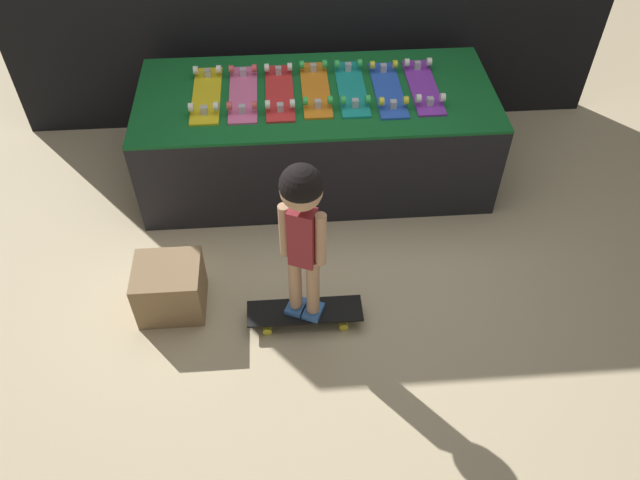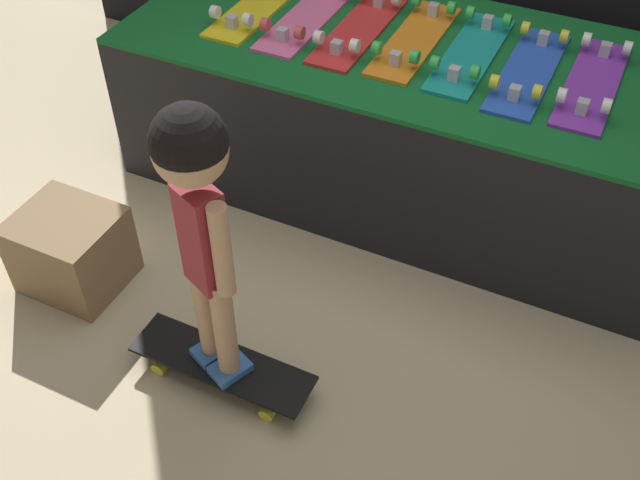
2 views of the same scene
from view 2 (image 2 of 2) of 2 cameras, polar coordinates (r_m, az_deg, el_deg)
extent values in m
plane|color=beige|center=(3.10, 2.30, -1.22)|extent=(16.00, 16.00, 0.00)
cube|color=black|center=(3.30, 6.51, 9.20)|extent=(2.34, 1.02, 0.66)
cube|color=#146028|center=(3.11, 7.02, 14.38)|extent=(2.34, 1.02, 0.02)
cube|color=yellow|center=(3.37, -4.72, 17.30)|extent=(0.18, 0.66, 0.01)
cube|color=#B7B7BC|center=(3.19, -6.73, 16.20)|extent=(0.04, 0.04, 0.05)
cylinder|color=white|center=(3.14, -5.52, 16.37)|extent=(0.03, 0.05, 0.05)
cylinder|color=white|center=(3.22, -7.99, 16.83)|extent=(0.03, 0.05, 0.05)
cube|color=pink|center=(3.27, -1.00, 16.53)|extent=(0.18, 0.66, 0.01)
cube|color=#B7B7BC|center=(3.08, -2.87, 15.37)|extent=(0.04, 0.04, 0.05)
cylinder|color=#D84C4C|center=(3.04, -1.56, 15.51)|extent=(0.03, 0.05, 0.05)
cylinder|color=#D84C4C|center=(3.10, -4.19, 16.06)|extent=(0.03, 0.05, 0.05)
cube|color=red|center=(3.18, 2.96, 15.67)|extent=(0.18, 0.66, 0.01)
cube|color=#B7B7BC|center=(3.35, 4.54, 17.72)|extent=(0.04, 0.04, 0.05)
cube|color=#B7B7BC|center=(2.99, 1.27, 14.47)|extent=(0.04, 0.04, 0.05)
cylinder|color=white|center=(2.95, 2.67, 14.57)|extent=(0.03, 0.05, 0.05)
cylinder|color=white|center=(3.01, -0.09, 15.20)|extent=(0.03, 0.05, 0.05)
cube|color=orange|center=(3.13, 7.21, 14.85)|extent=(0.18, 0.66, 0.01)
cube|color=#B7B7BC|center=(3.30, 8.64, 16.95)|extent=(0.04, 0.04, 0.05)
cylinder|color=green|center=(3.27, 10.00, 17.02)|extent=(0.03, 0.05, 0.05)
cylinder|color=green|center=(3.31, 7.38, 17.65)|extent=(0.03, 0.05, 0.05)
cube|color=#B7B7BC|center=(2.93, 5.75, 13.60)|extent=(0.04, 0.04, 0.05)
cylinder|color=green|center=(2.90, 7.23, 13.67)|extent=(0.03, 0.05, 0.05)
cylinder|color=green|center=(2.94, 4.36, 14.38)|extent=(0.03, 0.05, 0.05)
cube|color=teal|center=(3.07, 11.40, 13.71)|extent=(0.18, 0.66, 0.01)
cube|color=#B7B7BC|center=(3.24, 12.67, 15.88)|extent=(0.04, 0.04, 0.05)
cylinder|color=green|center=(3.22, 14.08, 15.92)|extent=(0.03, 0.05, 0.05)
cylinder|color=green|center=(3.24, 11.40, 16.62)|extent=(0.03, 0.05, 0.05)
cube|color=#B7B7BC|center=(2.87, 10.18, 12.37)|extent=(0.04, 0.04, 0.05)
cylinder|color=green|center=(2.84, 11.73, 12.40)|extent=(0.03, 0.05, 0.05)
cylinder|color=green|center=(2.87, 8.77, 13.20)|extent=(0.03, 0.05, 0.05)
cube|color=blue|center=(3.00, 15.57, 12.24)|extent=(0.18, 0.66, 0.01)
cube|color=#B7B7BC|center=(3.18, 16.67, 14.51)|extent=(0.04, 0.04, 0.05)
cylinder|color=yellow|center=(3.16, 18.13, 14.52)|extent=(0.03, 0.05, 0.05)
cylinder|color=yellow|center=(3.18, 15.40, 15.29)|extent=(0.03, 0.05, 0.05)
cube|color=#B7B7BC|center=(2.80, 14.60, 10.79)|extent=(0.04, 0.04, 0.05)
cylinder|color=yellow|center=(2.78, 16.22, 10.78)|extent=(0.03, 0.05, 0.05)
cylinder|color=yellow|center=(2.80, 13.18, 11.66)|extent=(0.03, 0.05, 0.05)
cube|color=purple|center=(3.00, 20.02, 11.08)|extent=(0.18, 0.66, 0.01)
cube|color=#B7B7BC|center=(3.17, 20.91, 13.40)|extent=(0.04, 0.04, 0.05)
cylinder|color=white|center=(3.16, 22.39, 13.38)|extent=(0.03, 0.05, 0.05)
cylinder|color=white|center=(3.17, 19.66, 14.21)|extent=(0.03, 0.05, 0.05)
cube|color=#B7B7BC|center=(2.80, 19.35, 9.55)|extent=(0.04, 0.04, 0.05)
cylinder|color=white|center=(2.78, 21.00, 9.51)|extent=(0.03, 0.05, 0.05)
cylinder|color=white|center=(2.79, 17.95, 10.45)|extent=(0.03, 0.05, 0.05)
cube|color=black|center=(2.65, -7.49, -9.30)|extent=(0.66, 0.18, 0.01)
cube|color=#B7B7BC|center=(2.61, -3.25, -11.45)|extent=(0.04, 0.04, 0.05)
cylinder|color=yellow|center=(2.67, -2.42, -10.52)|extent=(0.05, 0.03, 0.05)
cylinder|color=yellow|center=(2.59, -4.06, -13.04)|extent=(0.05, 0.03, 0.05)
cube|color=#B7B7BC|center=(2.77, -11.32, -8.03)|extent=(0.04, 0.04, 0.05)
cylinder|color=yellow|center=(2.82, -10.36, -7.25)|extent=(0.05, 0.03, 0.05)
cylinder|color=yellow|center=(2.75, -12.16, -9.49)|extent=(0.05, 0.03, 0.05)
cube|color=#3870C6|center=(2.61, -6.86, -9.70)|extent=(0.14, 0.16, 0.03)
cylinder|color=tan|center=(2.43, -7.30, -6.57)|extent=(0.07, 0.07, 0.42)
cube|color=#3870C6|center=(2.66, -8.19, -8.31)|extent=(0.14, 0.16, 0.03)
cylinder|color=tan|center=(2.49, -8.70, -5.15)|extent=(0.07, 0.07, 0.42)
cube|color=maroon|center=(2.20, -8.91, 0.20)|extent=(0.16, 0.14, 0.36)
cylinder|color=tan|center=(2.13, -7.49, -0.85)|extent=(0.06, 0.06, 0.33)
cylinder|color=tan|center=(2.26, -10.33, 1.77)|extent=(0.06, 0.06, 0.33)
sphere|color=tan|center=(2.00, -9.89, 6.79)|extent=(0.21, 0.21, 0.21)
sphere|color=black|center=(1.99, -9.98, 7.39)|extent=(0.21, 0.21, 0.21)
cube|color=#8E704C|center=(3.05, -18.39, -0.74)|extent=(0.38, 0.34, 0.32)
camera|label=1|loc=(1.58, -119.83, 9.89)|focal=35.00mm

